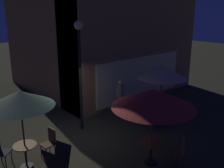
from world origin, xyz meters
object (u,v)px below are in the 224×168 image
cafe_chair_4 (172,105)px  cafe_chair_0 (180,148)px  patron_seated_0 (150,112)px  cafe_table_1 (25,152)px  cafe_chair_1 (50,140)px  cafe_table_2 (159,111)px  patio_umbrella_0 (153,98)px  street_lamp_near_corner (80,55)px  menu_sandwich_board (57,162)px  patron_standing_1 (120,99)px  patio_umbrella_1 (20,99)px  cafe_chair_3 (147,116)px  patio_umbrella_2 (162,72)px  cafe_table_0 (151,147)px

cafe_chair_4 → cafe_chair_0: bearing=38.7°
patron_seated_0 → cafe_table_1: bearing=168.3°
patron_seated_0 → cafe_chair_1: bearing=165.8°
cafe_table_2 → cafe_chair_4: bearing=1.3°
patio_umbrella_0 → street_lamp_near_corner: bearing=94.4°
menu_sandwich_board → cafe_table_1: 1.12m
menu_sandwich_board → cafe_chair_1: (0.34, 1.06, 0.11)m
patio_umbrella_0 → patron_standing_1: size_ratio=1.45×
patron_seated_0 → patio_umbrella_1: bearing=168.3°
patio_umbrella_0 → cafe_chair_0: 1.75m
patio_umbrella_1 → cafe_chair_3: size_ratio=2.46×
cafe_chair_4 → street_lamp_near_corner: bearing=-25.9°
cafe_chair_3 → patron_seated_0: bearing=0.0°
cafe_chair_0 → patron_seated_0: (1.27, 2.29, 0.10)m
cafe_table_2 → cafe_chair_3: bearing=-176.1°
street_lamp_near_corner → patio_umbrella_2: 3.28m
cafe_chair_0 → cafe_chair_3: (1.11, 2.28, -0.00)m
patron_seated_0 → menu_sandwich_board: bearing=-179.4°
patron_standing_1 → cafe_chair_1: bearing=118.9°
patio_umbrella_2 → cafe_chair_3: patio_umbrella_2 is taller
cafe_chair_3 → cafe_chair_4: cafe_chair_3 is taller
patio_umbrella_1 → patron_seated_0: size_ratio=1.98×
patron_standing_1 → cafe_chair_4: bearing=-114.5°
menu_sandwich_board → cafe_table_2: (4.97, 0.39, 0.08)m
cafe_chair_3 → patio_umbrella_2: bearing=0.0°
cafe_table_1 → cafe_chair_3: 4.69m
cafe_table_1 → patron_standing_1: 4.73m
street_lamp_near_corner → cafe_chair_4: 4.63m
cafe_table_1 → patio_umbrella_0: (3.00, -2.29, 1.59)m
patio_umbrella_0 → cafe_chair_1: patio_umbrella_0 is taller
menu_sandwich_board → cafe_table_1: (-0.50, 1.00, 0.06)m
menu_sandwich_board → patio_umbrella_1: size_ratio=0.38×
menu_sandwich_board → cafe_chair_4: size_ratio=0.95×
patio_umbrella_1 → cafe_chair_1: patio_umbrella_1 is taller
cafe_table_0 → cafe_table_1: size_ratio=1.04×
patio_umbrella_2 → patio_umbrella_0: bearing=-145.8°
patio_umbrella_0 → patron_standing_1: 3.79m
street_lamp_near_corner → cafe_table_0: street_lamp_near_corner is taller
cafe_table_2 → patron_standing_1: size_ratio=0.46×
patio_umbrella_1 → patio_umbrella_2: size_ratio=0.98×
patio_umbrella_2 → patron_standing_1: bearing=119.1°
menu_sandwich_board → cafe_table_0: bearing=-45.3°
cafe_chair_1 → cafe_chair_4: 5.53m
cafe_table_2 → patio_umbrella_1: 5.74m
patio_umbrella_0 → cafe_chair_0: size_ratio=2.48×
menu_sandwich_board → patron_seated_0: 4.32m
cafe_chair_1 → patron_seated_0: (3.96, -0.72, 0.11)m
cafe_chair_4 → patron_seated_0: size_ratio=0.79×
cafe_table_1 → patio_umbrella_2: size_ratio=0.30×
cafe_table_1 → patio_umbrella_0: 4.09m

